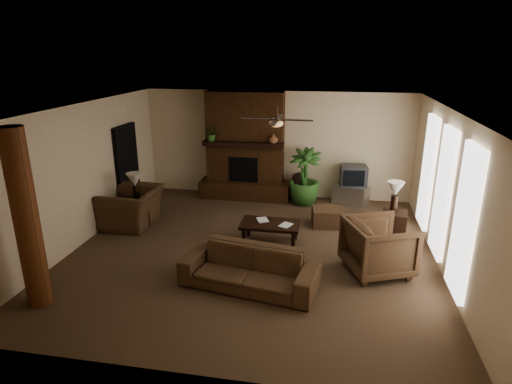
% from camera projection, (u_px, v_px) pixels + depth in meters
% --- Properties ---
extents(room_shell, '(7.00, 7.00, 7.00)m').
position_uv_depth(room_shell, '(252.00, 184.00, 8.10)').
color(room_shell, brown).
rests_on(room_shell, ground).
extents(fireplace, '(2.40, 0.70, 2.80)m').
position_uv_depth(fireplace, '(245.00, 155.00, 11.32)').
color(fireplace, '#522E15').
rests_on(fireplace, ground).
extents(windows, '(0.08, 3.65, 2.35)m').
position_uv_depth(windows, '(443.00, 193.00, 7.72)').
color(windows, white).
rests_on(windows, ground).
extents(log_column, '(0.36, 0.36, 2.80)m').
position_uv_depth(log_column, '(26.00, 220.00, 6.35)').
color(log_column, brown).
rests_on(log_column, ground).
extents(doorway, '(0.10, 1.00, 2.10)m').
position_uv_depth(doorway, '(127.00, 168.00, 10.47)').
color(doorway, black).
rests_on(doorway, ground).
extents(ceiling_fan, '(1.35, 1.35, 0.37)m').
position_uv_depth(ceiling_fan, '(276.00, 122.00, 7.95)').
color(ceiling_fan, black).
rests_on(ceiling_fan, ceiling).
extents(sofa, '(2.35, 1.05, 0.89)m').
position_uv_depth(sofa, '(249.00, 262.00, 7.13)').
color(sofa, '#513822').
rests_on(sofa, ground).
extents(armchair_left, '(0.85, 1.29, 1.12)m').
position_uv_depth(armchair_left, '(131.00, 201.00, 9.64)').
color(armchair_left, '#513822').
rests_on(armchair_left, ground).
extents(armchair_right, '(1.31, 1.34, 1.08)m').
position_uv_depth(armchair_right, '(379.00, 244.00, 7.57)').
color(armchair_right, '#513822').
rests_on(armchair_right, ground).
extents(coffee_table, '(1.20, 0.70, 0.43)m').
position_uv_depth(coffee_table, '(270.00, 226.00, 8.80)').
color(coffee_table, black).
rests_on(coffee_table, ground).
extents(ottoman, '(0.67, 0.67, 0.40)m').
position_uv_depth(ottoman, '(326.00, 217.00, 9.73)').
color(ottoman, '#513822').
rests_on(ottoman, ground).
extents(tv_stand, '(0.98, 0.79, 0.50)m').
position_uv_depth(tv_stand, '(351.00, 194.00, 11.07)').
color(tv_stand, silver).
rests_on(tv_stand, ground).
extents(tv, '(0.70, 0.59, 0.52)m').
position_uv_depth(tv, '(353.00, 176.00, 10.89)').
color(tv, '#353538').
rests_on(tv, tv_stand).
extents(floor_vase, '(0.34, 0.34, 0.77)m').
position_uv_depth(floor_vase, '(298.00, 185.00, 11.24)').
color(floor_vase, black).
rests_on(floor_vase, ground).
extents(floor_plant, '(0.87, 1.48, 0.81)m').
position_uv_depth(floor_plant, '(304.00, 189.00, 11.03)').
color(floor_plant, '#336127').
rests_on(floor_plant, ground).
extents(side_table_left, '(0.62, 0.62, 0.55)m').
position_uv_depth(side_table_left, '(139.00, 212.00, 9.78)').
color(side_table_left, black).
rests_on(side_table_left, ground).
extents(lamp_left, '(0.36, 0.36, 0.65)m').
position_uv_depth(lamp_left, '(135.00, 182.00, 9.57)').
color(lamp_left, black).
rests_on(lamp_left, side_table_left).
extents(side_table_right, '(0.57, 0.57, 0.55)m').
position_uv_depth(side_table_right, '(394.00, 224.00, 9.12)').
color(side_table_right, black).
rests_on(side_table_right, ground).
extents(lamp_right, '(0.39, 0.39, 0.65)m').
position_uv_depth(lamp_right, '(395.00, 191.00, 8.94)').
color(lamp_right, black).
rests_on(lamp_right, side_table_right).
extents(mantel_plant, '(0.38, 0.42, 0.33)m').
position_uv_depth(mantel_plant, '(212.00, 135.00, 11.00)').
color(mantel_plant, '#336127').
rests_on(mantel_plant, fireplace).
extents(mantel_vase, '(0.25, 0.26, 0.22)m').
position_uv_depth(mantel_vase, '(273.00, 139.00, 10.75)').
color(mantel_vase, '#945F3B').
rests_on(mantel_vase, fireplace).
extents(book_a, '(0.21, 0.11, 0.29)m').
position_uv_depth(book_a, '(257.00, 215.00, 8.84)').
color(book_a, '#999999').
rests_on(book_a, coffee_table).
extents(book_b, '(0.20, 0.10, 0.29)m').
position_uv_depth(book_b, '(281.00, 218.00, 8.65)').
color(book_b, '#999999').
rests_on(book_b, coffee_table).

